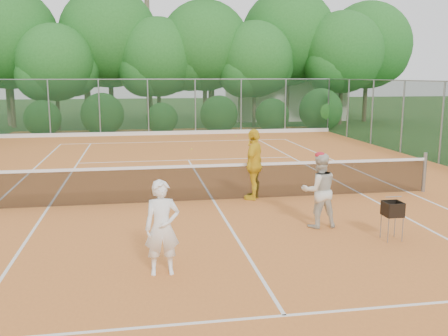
{
  "coord_description": "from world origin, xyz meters",
  "views": [
    {
      "loc": [
        -1.88,
        -12.43,
        3.22
      ],
      "look_at": [
        0.07,
        -1.2,
        1.1
      ],
      "focal_mm": 40.0,
      "sensor_mm": 36.0,
      "label": 1
    }
  ],
  "objects_px": {
    "player_center_grp": "(319,190)",
    "player_yellow": "(254,164)",
    "ball_hopper": "(393,210)",
    "player_white": "(162,228)"
  },
  "relations": [
    {
      "from": "player_center_grp",
      "to": "player_yellow",
      "type": "xyz_separation_m",
      "value": [
        -0.79,
        2.64,
        0.12
      ]
    },
    {
      "from": "ball_hopper",
      "to": "player_center_grp",
      "type": "bearing_deg",
      "value": 150.22
    },
    {
      "from": "player_center_grp",
      "to": "player_yellow",
      "type": "distance_m",
      "value": 2.76
    },
    {
      "from": "player_center_grp",
      "to": "ball_hopper",
      "type": "height_order",
      "value": "player_center_grp"
    },
    {
      "from": "player_white",
      "to": "player_center_grp",
      "type": "relative_size",
      "value": 0.96
    },
    {
      "from": "player_white",
      "to": "player_yellow",
      "type": "distance_m",
      "value": 5.35
    },
    {
      "from": "player_center_grp",
      "to": "player_yellow",
      "type": "relative_size",
      "value": 0.88
    },
    {
      "from": "player_white",
      "to": "ball_hopper",
      "type": "height_order",
      "value": "player_white"
    },
    {
      "from": "player_white",
      "to": "player_center_grp",
      "type": "xyz_separation_m",
      "value": [
        3.41,
        2.02,
        0.02
      ]
    },
    {
      "from": "player_center_grp",
      "to": "ball_hopper",
      "type": "bearing_deg",
      "value": -43.46
    }
  ]
}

